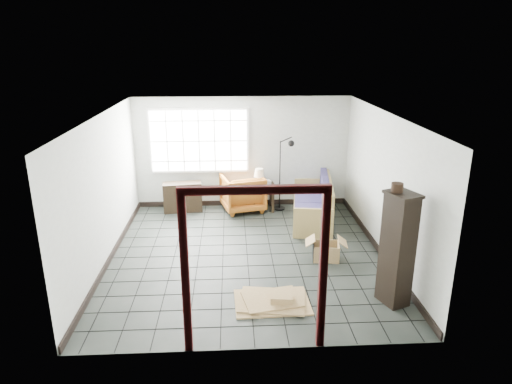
{
  "coord_description": "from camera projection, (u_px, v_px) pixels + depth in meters",
  "views": [
    {
      "loc": [
        -0.26,
        -7.7,
        3.78
      ],
      "look_at": [
        0.18,
        0.3,
        1.13
      ],
      "focal_mm": 32.0,
      "sensor_mm": 36.0,
      "label": 1
    }
  ],
  "objects": [
    {
      "name": "table_lamp",
      "position": [
        259.0,
        174.0,
        10.52
      ],
      "size": [
        0.33,
        0.33,
        0.39
      ],
      "rotation": [
        0.0,
        0.0,
        0.43
      ],
      "color": "black",
      "rests_on": "side_table"
    },
    {
      "name": "console_shelf",
      "position": [
        183.0,
        197.0,
        10.59
      ],
      "size": [
        0.91,
        0.44,
        0.69
      ],
      "rotation": [
        0.0,
        0.0,
        0.12
      ],
      "color": "black",
      "rests_on": "ground"
    },
    {
      "name": "cardboard_pile",
      "position": [
        273.0,
        300.0,
        6.92
      ],
      "size": [
        1.16,
        0.88,
        0.16
      ],
      "rotation": [
        0.0,
        0.0,
        -0.02
      ],
      "color": "olive",
      "rests_on": "ground"
    },
    {
      "name": "tall_shelf",
      "position": [
        397.0,
        248.0,
        6.69
      ],
      "size": [
        0.52,
        0.58,
        1.75
      ],
      "rotation": [
        0.0,
        0.0,
        0.37
      ],
      "color": "black",
      "rests_on": "ground"
    },
    {
      "name": "floor_lamp",
      "position": [
        285.0,
        172.0,
        10.46
      ],
      "size": [
        0.47,
        0.39,
        1.76
      ],
      "rotation": [
        0.0,
        0.0,
        -0.17
      ],
      "color": "black",
      "rests_on": "ground"
    },
    {
      "name": "window_panel",
      "position": [
        199.0,
        141.0,
        10.5
      ],
      "size": [
        2.32,
        0.08,
        1.52
      ],
      "color": "silver",
      "rests_on": "ground"
    },
    {
      "name": "pot",
      "position": [
        397.0,
        187.0,
        6.44
      ],
      "size": [
        0.19,
        0.19,
        0.13
      ],
      "rotation": [
        0.0,
        0.0,
        -0.14
      ],
      "color": "black",
      "rests_on": "tall_shelf"
    },
    {
      "name": "armchair",
      "position": [
        243.0,
        191.0,
        10.63
      ],
      "size": [
        1.09,
        1.05,
        0.94
      ],
      "primitive_type": "imported",
      "rotation": [
        0.0,
        0.0,
        3.39
      ],
      "color": "#8F5314",
      "rests_on": "ground"
    },
    {
      "name": "projector",
      "position": [
        265.0,
        182.0,
        10.61
      ],
      "size": [
        0.31,
        0.27,
        0.09
      ],
      "rotation": [
        0.0,
        0.0,
        0.25
      ],
      "color": "silver",
      "rests_on": "side_table"
    },
    {
      "name": "room_shell",
      "position": [
        246.0,
        167.0,
        8.0
      ],
      "size": [
        5.02,
        5.52,
        2.61
      ],
      "color": "#AAAEA7",
      "rests_on": "ground"
    },
    {
      "name": "futon_sofa",
      "position": [
        315.0,
        205.0,
        10.06
      ],
      "size": [
        1.1,
        2.22,
        0.94
      ],
      "rotation": [
        0.0,
        0.0,
        -0.15
      ],
      "color": "olive",
      "rests_on": "ground"
    },
    {
      "name": "side_table",
      "position": [
        262.0,
        189.0,
        10.64
      ],
      "size": [
        0.57,
        0.57,
        0.61
      ],
      "rotation": [
        0.0,
        0.0,
        0.03
      ],
      "color": "black",
      "rests_on": "ground"
    },
    {
      "name": "open_box",
      "position": [
        326.0,
        251.0,
        8.28
      ],
      "size": [
        0.79,
        0.46,
        0.42
      ],
      "rotation": [
        0.0,
        0.0,
        -0.14
      ],
      "color": "olive",
      "rests_on": "ground"
    },
    {
      "name": "doorway_trim",
      "position": [
        255.0,
        250.0,
        5.51
      ],
      "size": [
        1.8,
        0.08,
        2.2
      ],
      "color": "#380C0D",
      "rests_on": "ground"
    },
    {
      "name": "ground",
      "position": [
        247.0,
        255.0,
        8.5
      ],
      "size": [
        5.5,
        5.5,
        0.0
      ],
      "primitive_type": "plane",
      "color": "black",
      "rests_on": "ground"
    }
  ]
}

